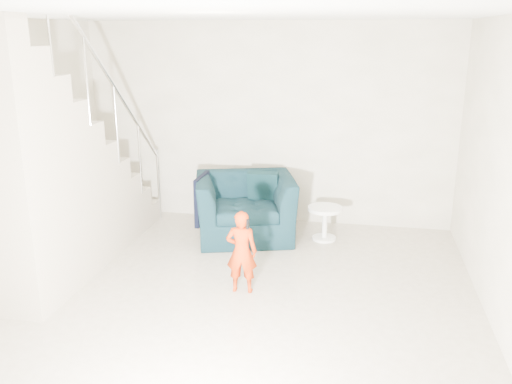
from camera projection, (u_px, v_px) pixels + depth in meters
The scene contains 11 objects.
floor at pixel (216, 312), 5.12m from camera, with size 5.50×5.50×0.00m, color gray.
ceiling at pixel (209, 12), 4.36m from camera, with size 5.50×5.50×0.00m, color silver.
back_wall at pixel (267, 124), 7.33m from camera, with size 5.00×5.00×0.00m, color #A29B84.
front_wall at pixel (28, 344), 2.15m from camera, with size 5.00×5.00×0.00m, color #A29B84.
armchair at pixel (245, 207), 6.93m from camera, with size 1.22×1.07×0.80m, color black.
toddler at pixel (242, 252), 5.43m from camera, with size 0.31×0.21×0.86m, color #991604.
side_table at pixel (325, 218), 6.86m from camera, with size 0.43×0.43×0.43m.
staircase at pixel (46, 189), 5.74m from camera, with size 1.02×3.03×3.62m.
cushion at pixel (263, 186), 7.02m from camera, with size 0.40×0.11×0.38m, color black.
throw at pixel (202, 199), 6.93m from camera, with size 0.06×0.55×0.62m, color black.
phone at pixel (248, 224), 5.29m from camera, with size 0.02×0.05×0.10m, color black.
Camera 1 is at (1.25, -4.44, 2.54)m, focal length 38.00 mm.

